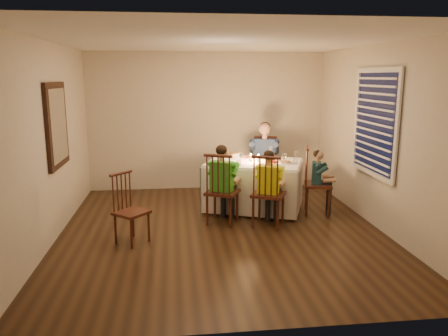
{
  "coord_description": "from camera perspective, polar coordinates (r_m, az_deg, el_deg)",
  "views": [
    {
      "loc": [
        -0.65,
        -5.83,
        2.15
      ],
      "look_at": [
        0.05,
        0.15,
        0.88
      ],
      "focal_mm": 35.0,
      "sensor_mm": 36.0,
      "label": 1
    }
  ],
  "objects": [
    {
      "name": "adult",
      "position": [
        8.09,
        5.17,
        -3.56
      ],
      "size": [
        0.63,
        0.6,
        1.34
      ],
      "primitive_type": null,
      "rotation": [
        0.0,
        0.0,
        -0.3
      ],
      "color": "navy",
      "rests_on": "ground"
    },
    {
      "name": "child_yellow",
      "position": [
        6.49,
        5.75,
        -7.5
      ],
      "size": [
        0.51,
        0.49,
        1.13
      ],
      "primitive_type": null,
      "rotation": [
        0.0,
        0.0,
        2.67
      ],
      "color": "#F7FD1B",
      "rests_on": "ground"
    },
    {
      "name": "chair_near_left",
      "position": [
        6.58,
        -0.21,
        -7.17
      ],
      "size": [
        0.58,
        0.57,
        1.08
      ],
      "primitive_type": null,
      "rotation": [
        0.0,
        0.0,
        2.7
      ],
      "color": "#391A0F",
      "rests_on": "ground"
    },
    {
      "name": "chair_near_right",
      "position": [
        6.49,
        5.75,
        -7.5
      ],
      "size": [
        0.59,
        0.58,
        1.08
      ],
      "primitive_type": null,
      "rotation": [
        0.0,
        0.0,
        2.67
      ],
      "color": "#391A0F",
      "rests_on": "ground"
    },
    {
      "name": "ground",
      "position": [
        6.25,
        -0.31,
        -8.22
      ],
      "size": [
        5.0,
        5.0,
        0.0
      ],
      "primitive_type": "plane",
      "color": "black",
      "rests_on": "ground"
    },
    {
      "name": "ceiling",
      "position": [
        5.89,
        -0.34,
        16.28
      ],
      "size": [
        5.0,
        5.0,
        0.0
      ],
      "primitive_type": "plane",
      "color": "white",
      "rests_on": "wall_back"
    },
    {
      "name": "squash",
      "position": [
        7.54,
        -0.34,
        1.85
      ],
      "size": [
        0.09,
        0.09,
        0.09
      ],
      "primitive_type": "sphere",
      "color": "yellow",
      "rests_on": "dining_table"
    },
    {
      "name": "chair_extra",
      "position": [
        5.96,
        -11.82,
        -9.5
      ],
      "size": [
        0.53,
        0.53,
        0.94
      ],
      "primitive_type": null,
      "rotation": [
        0.0,
        0.0,
        0.85
      ],
      "color": "#391A0F",
      "rests_on": "ground"
    },
    {
      "name": "setting_teal",
      "position": [
        7.04,
        7.96,
        0.72
      ],
      "size": [
        0.34,
        0.34,
        0.02
      ],
      "primitive_type": "cylinder",
      "rotation": [
        0.0,
        0.0,
        -0.36
      ],
      "color": "white",
      "rests_on": "dining_table"
    },
    {
      "name": "wall_mirror",
      "position": [
        6.37,
        -20.99,
        5.25
      ],
      "size": [
        0.06,
        0.95,
        1.15
      ],
      "color": "black",
      "rests_on": "wall_left"
    },
    {
      "name": "child_green",
      "position": [
        6.58,
        -0.21,
        -7.17
      ],
      "size": [
        0.54,
        0.53,
        1.19
      ],
      "primitive_type": null,
      "rotation": [
        0.0,
        0.0,
        2.7
      ],
      "color": "green",
      "rests_on": "ground"
    },
    {
      "name": "candle_left",
      "position": [
        7.11,
        3.52,
        1.25
      ],
      "size": [
        0.06,
        0.06,
        0.1
      ],
      "primitive_type": "cylinder",
      "color": "white",
      "rests_on": "dining_table"
    },
    {
      "name": "window_blinds",
      "position": [
        6.62,
        19.02,
        5.61
      ],
      "size": [
        0.07,
        1.34,
        1.54
      ],
      "color": "black",
      "rests_on": "wall_right"
    },
    {
      "name": "dining_table",
      "position": [
        7.16,
        3.93,
        -0.94
      ],
      "size": [
        1.8,
        1.56,
        0.76
      ],
      "rotation": [
        0.0,
        0.0,
        -0.36
      ],
      "color": "white",
      "rests_on": "ground"
    },
    {
      "name": "wall_back",
      "position": [
        8.4,
        -2.22,
        6.08
      ],
      "size": [
        4.5,
        0.02,
        2.6
      ],
      "primitive_type": "cube",
      "color": "beige",
      "rests_on": "ground"
    },
    {
      "name": "wall_left",
      "position": [
        6.11,
        -21.83,
        3.05
      ],
      "size": [
        0.02,
        5.0,
        2.6
      ],
      "primitive_type": "cube",
      "color": "beige",
      "rests_on": "ground"
    },
    {
      "name": "candle_right",
      "position": [
        7.09,
        4.53,
        1.21
      ],
      "size": [
        0.06,
        0.06,
        0.1
      ],
      "primitive_type": "cylinder",
      "color": "white",
      "rests_on": "dining_table"
    },
    {
      "name": "chair_end",
      "position": [
        7.18,
        12.01,
        -5.8
      ],
      "size": [
        0.52,
        0.54,
        1.08
      ],
      "primitive_type": null,
      "rotation": [
        0.0,
        0.0,
        1.3
      ],
      "color": "#391A0F",
      "rests_on": "ground"
    },
    {
      "name": "setting_yellow",
      "position": [
        6.76,
        6.35,
        0.3
      ],
      "size": [
        0.34,
        0.34,
        0.02
      ],
      "primitive_type": "cylinder",
      "rotation": [
        0.0,
        0.0,
        -0.36
      ],
      "color": "white",
      "rests_on": "dining_table"
    },
    {
      "name": "serving_bowl",
      "position": [
        7.53,
        1.35,
        1.69
      ],
      "size": [
        0.25,
        0.25,
        0.06
      ],
      "primitive_type": "imported",
      "rotation": [
        0.0,
        0.0,
        -0.17
      ],
      "color": "white",
      "rests_on": "dining_table"
    },
    {
      "name": "chair_adult",
      "position": [
        8.09,
        5.17,
        -3.56
      ],
      "size": [
        0.55,
        0.53,
        1.08
      ],
      "primitive_type": null,
      "rotation": [
        0.0,
        0.0,
        -0.3
      ],
      "color": "#391A0F",
      "rests_on": "ground"
    },
    {
      "name": "setting_adult",
      "position": [
        7.39,
        4.71,
        1.33
      ],
      "size": [
        0.34,
        0.34,
        0.02
      ],
      "primitive_type": "cylinder",
      "rotation": [
        0.0,
        0.0,
        -0.36
      ],
      "color": "white",
      "rests_on": "dining_table"
    },
    {
      "name": "wall_right",
      "position": [
        6.57,
        19.62,
        3.77
      ],
      "size": [
        0.02,
        5.0,
        2.6
      ],
      "primitive_type": "cube",
      "color": "beige",
      "rests_on": "ground"
    },
    {
      "name": "orange_fruit",
      "position": [
        7.11,
        6.35,
        1.12
      ],
      "size": [
        0.08,
        0.08,
        0.08
      ],
      "primitive_type": "sphere",
      "color": "orange",
      "rests_on": "dining_table"
    },
    {
      "name": "child_teal",
      "position": [
        7.18,
        12.01,
        -5.8
      ],
      "size": [
        0.38,
        0.4,
        1.03
      ],
      "primitive_type": null,
      "rotation": [
        0.0,
        0.0,
        1.3
      ],
      "color": "#19393F",
      "rests_on": "ground"
    },
    {
      "name": "setting_green",
      "position": [
        6.84,
        0.67,
        0.51
      ],
      "size": [
        0.34,
        0.34,
        0.02
      ],
      "primitive_type": "cylinder",
      "rotation": [
        0.0,
        0.0,
        -0.36
      ],
      "color": "white",
      "rests_on": "dining_table"
    }
  ]
}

